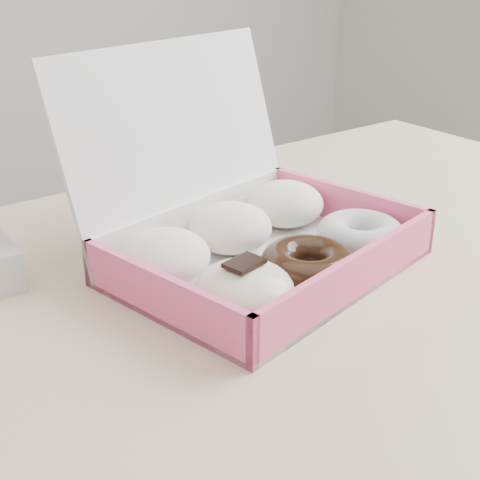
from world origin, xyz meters
TOP-DOWN VIEW (x-y plane):
  - table at (0.00, 0.00)m, footprint 1.20×0.80m
  - donut_box at (-0.03, 0.06)m, footprint 0.37×0.35m

SIDE VIEW (x-z plane):
  - table at x=0.00m, z-range 0.30..1.05m
  - donut_box at x=-0.03m, z-range 0.67..0.90m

